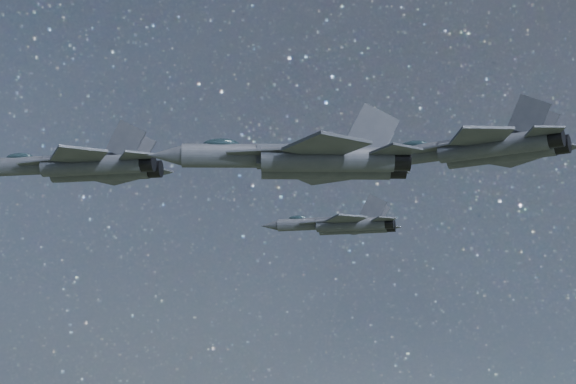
% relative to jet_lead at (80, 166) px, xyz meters
% --- Properties ---
extents(jet_lead, '(18.68, 12.78, 4.69)m').
position_rel_jet_lead_xyz_m(jet_lead, '(0.00, 0.00, 0.00)').
color(jet_lead, '#31343D').
extents(jet_left, '(15.66, 10.80, 3.93)m').
position_rel_jet_lead_xyz_m(jet_left, '(13.79, 29.21, -0.69)').
color(jet_left, '#31343D').
extents(jet_right, '(18.77, 12.35, 4.81)m').
position_rel_jet_lead_xyz_m(jet_right, '(23.97, -7.77, -3.92)').
color(jet_right, '#31343D').
extents(jet_slot, '(17.98, 12.60, 4.53)m').
position_rel_jet_lead_xyz_m(jet_slot, '(33.72, 5.08, -0.75)').
color(jet_slot, '#31343D').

